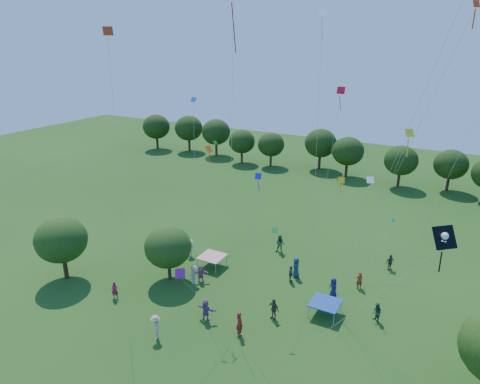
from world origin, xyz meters
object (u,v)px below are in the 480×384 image
Objects in this scene: near_tree_west at (61,240)px; tent_red_stripe at (212,257)px; near_tree_north at (168,247)px; tent_blue at (325,303)px; pirate_kite at (439,242)px; red_high_kite at (233,62)px.

tent_red_stripe is (10.36, 8.06, -2.76)m from near_tree_west.
near_tree_north is 14.06m from tent_blue.
tent_blue is (11.70, -2.11, 0.00)m from tent_red_stripe.
pirate_kite is at bearing -17.43° from near_tree_north.
tent_blue is 19.21m from red_high_kite.
red_high_kite is at bearing 9.24° from near_tree_west.
tent_red_stripe is at bearing 169.77° from tent_blue.
near_tree_west is at bearing 175.45° from pirate_kite.
near_tree_west is 30.47m from pirate_kite.
near_tree_north is at bearing -118.96° from tent_red_stripe.
near_tree_north is 0.46× the size of pirate_kite.
tent_blue is 0.20× the size of pirate_kite.
near_tree_west is 13.41m from tent_red_stripe.
pirate_kite is (29.36, -2.33, 7.82)m from near_tree_west.
near_tree_west is 2.65× the size of tent_red_stripe.
pirate_kite reaches higher than near_tree_north.
tent_blue is at bearing 131.38° from pirate_kite.
red_high_kite is at bearing -45.04° from tent_red_stripe.
near_tree_west is 23.02m from tent_blue.
tent_red_stripe is 24.10m from pirate_kite.
pirate_kite is at bearing -28.68° from tent_red_stripe.
tent_blue is at bearing 6.87° from near_tree_north.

